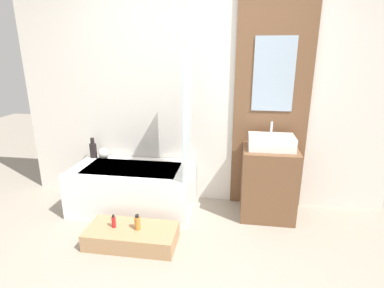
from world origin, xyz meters
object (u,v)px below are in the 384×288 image
(wooden_step_bench, at_px, (132,236))
(vase_tall_dark, at_px, (93,149))
(bathtub, at_px, (133,188))
(sink, at_px, (271,142))
(bottle_soap_secondary, at_px, (137,223))
(vase_round_light, at_px, (104,153))
(bottle_soap_primary, at_px, (114,222))

(wooden_step_bench, bearing_deg, vase_tall_dark, 130.42)
(bathtub, bearing_deg, vase_tall_dark, 155.39)
(sink, bearing_deg, bathtub, -176.61)
(wooden_step_bench, xyz_separation_m, bottle_soap_secondary, (0.06, 0.00, 0.15))
(bathtub, relative_size, vase_tall_dark, 5.46)
(bathtub, height_order, vase_tall_dark, vase_tall_dark)
(vase_round_light, bearing_deg, wooden_step_bench, -54.43)
(bathtub, xyz_separation_m, vase_tall_dark, (-0.57, 0.26, 0.35))
(vase_round_light, height_order, bottle_soap_primary, vase_round_light)
(sink, distance_m, vase_round_light, 1.93)
(vase_tall_dark, bearing_deg, sink, -4.86)
(bathtub, height_order, wooden_step_bench, bathtub)
(sink, relative_size, bottle_soap_secondary, 3.11)
(bathtub, relative_size, bottle_soap_primary, 10.50)
(bathtub, xyz_separation_m, bottle_soap_primary, (0.03, -0.64, -0.03))
(bathtub, height_order, bottle_soap_secondary, bathtub)
(wooden_step_bench, relative_size, bottle_soap_secondary, 5.61)
(wooden_step_bench, height_order, vase_tall_dark, vase_tall_dark)
(vase_tall_dark, height_order, bottle_soap_secondary, vase_tall_dark)
(vase_round_light, xyz_separation_m, bottle_soap_primary, (0.46, -0.88, -0.35))
(wooden_step_bench, xyz_separation_m, bottle_soap_primary, (-0.17, 0.00, 0.14))
(sink, bearing_deg, bottle_soap_primary, -153.13)
(vase_tall_dark, bearing_deg, wooden_step_bench, -49.58)
(vase_tall_dark, xyz_separation_m, vase_round_light, (0.14, -0.03, -0.03))
(sink, bearing_deg, wooden_step_bench, -150.21)
(sink, bearing_deg, vase_round_light, 175.54)
(bathtub, distance_m, sink, 1.59)
(vase_round_light, bearing_deg, bottle_soap_secondary, -51.84)
(bottle_soap_secondary, bearing_deg, wooden_step_bench, 180.00)
(bottle_soap_primary, bearing_deg, bathtub, 93.04)
(vase_round_light, bearing_deg, sink, -4.46)
(sink, relative_size, vase_tall_dark, 1.90)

